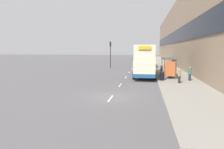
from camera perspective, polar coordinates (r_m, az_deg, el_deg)
The scene contains 23 objects.
ground_plane at distance 16.13m, azimuth -0.08°, elevation -6.39°, with size 220.00×220.00×0.00m, color #5B595B.
pavement at distance 54.21m, azimuth 13.75°, elevation 3.16°, with size 5.00×93.00×0.14m.
terrace_facade at distance 54.61m, azimuth 18.23°, elevation 10.56°, with size 3.10×93.00×14.48m.
lane_mark_0 at distance 15.57m, azimuth -0.45°, elevation -6.88°, with size 0.12×2.00×0.01m.
lane_mark_1 at distance 21.27m, azimuth 2.35°, elevation -3.02°, with size 0.12×2.00×0.01m.
lane_mark_2 at distance 27.06m, azimuth 3.95°, elevation -0.79°, with size 0.12×2.00×0.01m.
lane_mark_3 at distance 32.89m, azimuth 4.98°, elevation 0.64°, with size 0.12×2.00×0.01m.
lane_mark_4 at distance 38.74m, azimuth 5.70°, elevation 1.65°, with size 0.12×2.00×0.01m.
lane_mark_5 at distance 44.61m, azimuth 6.24°, elevation 2.39°, with size 0.12×2.00×0.01m.
lane_mark_6 at distance 50.48m, azimuth 6.65°, elevation 2.95°, with size 0.12×2.00×0.01m.
lane_mark_7 at distance 56.36m, azimuth 6.97°, elevation 3.40°, with size 0.12×2.00×0.01m.
bus_shelter at distance 27.04m, azimuth 16.29°, elevation 2.91°, with size 1.60×4.20×2.48m.
double_decker_bus_near at distance 28.29m, azimuth 9.32°, elevation 4.12°, with size 2.85×10.74×4.30m.
double_decker_bus_ahead at distance 42.64m, azimuth 9.53°, elevation 5.17°, with size 2.85×11.51×4.30m.
car_0 at distance 83.32m, azimuth 9.33°, elevation 5.24°, with size 1.95×4.18×1.84m.
car_1 at distance 64.30m, azimuth 9.22°, elevation 4.60°, with size 2.05×4.32×1.71m.
car_2 at distance 77.01m, azimuth 9.35°, elevation 5.02°, with size 1.96×3.95×1.66m.
pedestrian_at_shelter at distance 31.30m, azimuth 15.76°, elevation 1.91°, with size 0.34×0.34×1.71m.
pedestrian_1 at distance 24.97m, azimuth 21.34°, elevation 0.27°, with size 0.32×0.32×1.63m.
pedestrian_2 at distance 27.60m, azimuth 13.99°, elevation 1.20°, with size 0.33×0.33×1.65m.
pedestrian_3 at distance 22.69m, azimuth 18.70°, elevation -0.31°, with size 0.32×0.32×1.61m.
litter_bin at distance 24.21m, azimuth 14.08°, elevation -0.38°, with size 0.55×0.55×1.05m.
traffic_light_far_kerb at distance 40.11m, azimuth -0.45°, elevation 6.94°, with size 0.30×0.32×5.30m.
Camera 1 is at (2.66, -15.44, 3.83)m, focal length 32.00 mm.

